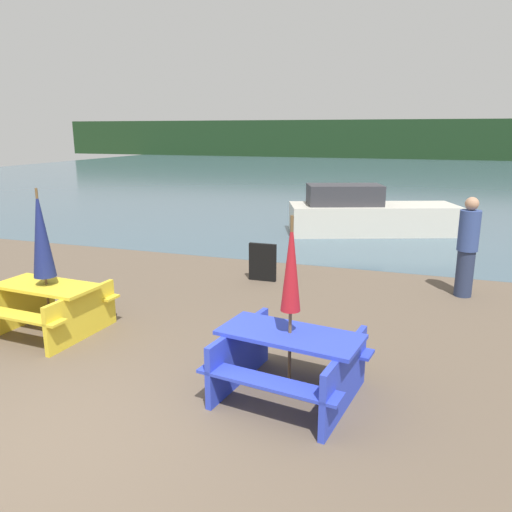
% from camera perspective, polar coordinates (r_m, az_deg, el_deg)
% --- Properties ---
extents(ground_plane, '(60.00, 60.00, 0.00)m').
position_cam_1_polar(ground_plane, '(5.46, -21.96, -19.11)').
color(ground_plane, brown).
extents(water, '(60.00, 50.00, 0.00)m').
position_cam_1_polar(water, '(35.74, 13.68, 9.12)').
color(water, '#425B6B').
rests_on(water, ground_plane).
extents(far_treeline, '(80.00, 1.60, 4.00)m').
position_cam_1_polar(far_treeline, '(55.57, 15.78, 12.73)').
color(far_treeline, '#193319').
rests_on(far_treeline, water).
extents(picnic_table_blue, '(1.75, 1.60, 0.76)m').
position_cam_1_polar(picnic_table_blue, '(5.65, 3.85, -11.60)').
color(picnic_table_blue, blue).
rests_on(picnic_table_blue, ground_plane).
extents(picnic_table_yellow, '(1.60, 1.48, 0.73)m').
position_cam_1_polar(picnic_table_yellow, '(7.94, -22.64, -5.04)').
color(picnic_table_yellow, yellow).
rests_on(picnic_table_yellow, ground_plane).
extents(umbrella_navy, '(0.32, 0.32, 2.13)m').
position_cam_1_polar(umbrella_navy, '(7.68, -23.37, 2.34)').
color(umbrella_navy, brown).
rests_on(umbrella_navy, ground_plane).
extents(umbrella_crimson, '(0.22, 0.22, 2.05)m').
position_cam_1_polar(umbrella_crimson, '(5.28, 4.04, -1.19)').
color(umbrella_crimson, brown).
rests_on(umbrella_crimson, ground_plane).
extents(boat, '(4.95, 3.04, 1.41)m').
position_cam_1_polar(boat, '(14.76, 12.66, 4.62)').
color(boat, beige).
rests_on(boat, water).
extents(person, '(0.36, 0.36, 1.79)m').
position_cam_1_polar(person, '(9.55, 23.00, 0.92)').
color(person, '#283351').
rests_on(person, ground_plane).
extents(signboard, '(0.55, 0.08, 0.75)m').
position_cam_1_polar(signboard, '(9.84, 0.76, -0.71)').
color(signboard, black).
rests_on(signboard, ground_plane).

